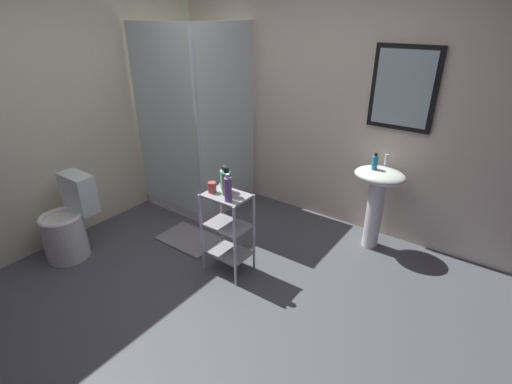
{
  "coord_description": "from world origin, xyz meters",
  "views": [
    {
      "loc": [
        1.65,
        -1.65,
        2.08
      ],
      "look_at": [
        0.09,
        0.52,
        0.79
      ],
      "focal_mm": 26.33,
      "sensor_mm": 36.0,
      "label": 1
    }
  ],
  "objects_px": {
    "toilet": "(68,225)",
    "conditioner_bottle_purple": "(228,189)",
    "storage_cart": "(228,227)",
    "shower_stall": "(200,168)",
    "body_wash_bottle_green": "(227,183)",
    "rinse_cup": "(212,187)",
    "lotion_bottle_white": "(225,180)",
    "hand_soap_bottle": "(375,162)",
    "bath_mat": "(190,239)",
    "pedestal_sink": "(377,192)"
  },
  "relations": [
    {
      "from": "body_wash_bottle_green",
      "to": "bath_mat",
      "type": "bearing_deg",
      "value": 168.24
    },
    {
      "from": "storage_cart",
      "to": "conditioner_bottle_purple",
      "type": "relative_size",
      "value": 3.27
    },
    {
      "from": "storage_cart",
      "to": "lotion_bottle_white",
      "type": "bearing_deg",
      "value": 137.95
    },
    {
      "from": "shower_stall",
      "to": "rinse_cup",
      "type": "height_order",
      "value": "shower_stall"
    },
    {
      "from": "toilet",
      "to": "conditioner_bottle_purple",
      "type": "xyz_separation_m",
      "value": [
        1.42,
        0.6,
        0.53
      ]
    },
    {
      "from": "storage_cart",
      "to": "lotion_bottle_white",
      "type": "relative_size",
      "value": 3.47
    },
    {
      "from": "lotion_bottle_white",
      "to": "bath_mat",
      "type": "bearing_deg",
      "value": 172.32
    },
    {
      "from": "toilet",
      "to": "conditioner_bottle_purple",
      "type": "relative_size",
      "value": 3.36
    },
    {
      "from": "lotion_bottle_white",
      "to": "rinse_cup",
      "type": "xyz_separation_m",
      "value": [
        -0.06,
        -0.09,
        -0.05
      ]
    },
    {
      "from": "shower_stall",
      "to": "lotion_bottle_white",
      "type": "xyz_separation_m",
      "value": [
        1.0,
        -0.74,
        0.37
      ]
    },
    {
      "from": "hand_soap_bottle",
      "to": "lotion_bottle_white",
      "type": "xyz_separation_m",
      "value": [
        -0.89,
        -1.01,
        -0.04
      ]
    },
    {
      "from": "shower_stall",
      "to": "lotion_bottle_white",
      "type": "relative_size",
      "value": 9.38
    },
    {
      "from": "lotion_bottle_white",
      "to": "storage_cart",
      "type": "bearing_deg",
      "value": -42.05
    },
    {
      "from": "rinse_cup",
      "to": "bath_mat",
      "type": "xyz_separation_m",
      "value": [
        -0.5,
        0.17,
        -0.78
      ]
    },
    {
      "from": "shower_stall",
      "to": "pedestal_sink",
      "type": "relative_size",
      "value": 2.47
    },
    {
      "from": "toilet",
      "to": "rinse_cup",
      "type": "bearing_deg",
      "value": 27.68
    },
    {
      "from": "rinse_cup",
      "to": "bath_mat",
      "type": "distance_m",
      "value": 0.94
    },
    {
      "from": "shower_stall",
      "to": "conditioner_bottle_purple",
      "type": "bearing_deg",
      "value": -37.14
    },
    {
      "from": "bath_mat",
      "to": "rinse_cup",
      "type": "bearing_deg",
      "value": -18.26
    },
    {
      "from": "conditioner_bottle_purple",
      "to": "rinse_cup",
      "type": "relative_size",
      "value": 2.56
    },
    {
      "from": "storage_cart",
      "to": "bath_mat",
      "type": "distance_m",
      "value": 0.77
    },
    {
      "from": "toilet",
      "to": "rinse_cup",
      "type": "height_order",
      "value": "rinse_cup"
    },
    {
      "from": "bath_mat",
      "to": "pedestal_sink",
      "type": "bearing_deg",
      "value": 32.82
    },
    {
      "from": "shower_stall",
      "to": "lotion_bottle_white",
      "type": "height_order",
      "value": "shower_stall"
    },
    {
      "from": "shower_stall",
      "to": "hand_soap_bottle",
      "type": "bearing_deg",
      "value": 8.06
    },
    {
      "from": "pedestal_sink",
      "to": "hand_soap_bottle",
      "type": "xyz_separation_m",
      "value": [
        -0.05,
        -0.04,
        0.3
      ]
    },
    {
      "from": "toilet",
      "to": "lotion_bottle_white",
      "type": "distance_m",
      "value": 1.56
    },
    {
      "from": "hand_soap_bottle",
      "to": "rinse_cup",
      "type": "distance_m",
      "value": 1.45
    },
    {
      "from": "body_wash_bottle_green",
      "to": "rinse_cup",
      "type": "height_order",
      "value": "body_wash_bottle_green"
    },
    {
      "from": "rinse_cup",
      "to": "hand_soap_bottle",
      "type": "bearing_deg",
      "value": 49.12
    },
    {
      "from": "rinse_cup",
      "to": "storage_cart",
      "type": "bearing_deg",
      "value": 14.31
    },
    {
      "from": "body_wash_bottle_green",
      "to": "rinse_cup",
      "type": "bearing_deg",
      "value": -164.79
    },
    {
      "from": "conditioner_bottle_purple",
      "to": "bath_mat",
      "type": "height_order",
      "value": "conditioner_bottle_purple"
    },
    {
      "from": "rinse_cup",
      "to": "lotion_bottle_white",
      "type": "bearing_deg",
      "value": 57.15
    },
    {
      "from": "hand_soap_bottle",
      "to": "bath_mat",
      "type": "relative_size",
      "value": 0.25
    },
    {
      "from": "shower_stall",
      "to": "rinse_cup",
      "type": "bearing_deg",
      "value": -41.3
    },
    {
      "from": "toilet",
      "to": "conditioner_bottle_purple",
      "type": "height_order",
      "value": "conditioner_bottle_purple"
    },
    {
      "from": "hand_soap_bottle",
      "to": "toilet",
      "type": "bearing_deg",
      "value": -141.32
    },
    {
      "from": "conditioner_bottle_purple",
      "to": "toilet",
      "type": "bearing_deg",
      "value": -157.13
    },
    {
      "from": "pedestal_sink",
      "to": "lotion_bottle_white",
      "type": "height_order",
      "value": "lotion_bottle_white"
    },
    {
      "from": "storage_cart",
      "to": "shower_stall",
      "type": "bearing_deg",
      "value": 143.24
    },
    {
      "from": "body_wash_bottle_green",
      "to": "conditioner_bottle_purple",
      "type": "bearing_deg",
      "value": -44.64
    },
    {
      "from": "lotion_bottle_white",
      "to": "toilet",
      "type": "bearing_deg",
      "value": -150.26
    },
    {
      "from": "body_wash_bottle_green",
      "to": "bath_mat",
      "type": "height_order",
      "value": "body_wash_bottle_green"
    },
    {
      "from": "lotion_bottle_white",
      "to": "body_wash_bottle_green",
      "type": "distance_m",
      "value": 0.09
    },
    {
      "from": "storage_cart",
      "to": "hand_soap_bottle",
      "type": "bearing_deg",
      "value": 52.23
    },
    {
      "from": "hand_soap_bottle",
      "to": "conditioner_bottle_purple",
      "type": "xyz_separation_m",
      "value": [
        -0.75,
        -1.14,
        -0.03
      ]
    },
    {
      "from": "pedestal_sink",
      "to": "toilet",
      "type": "relative_size",
      "value": 1.07
    },
    {
      "from": "rinse_cup",
      "to": "bath_mat",
      "type": "relative_size",
      "value": 0.15
    },
    {
      "from": "shower_stall",
      "to": "toilet",
      "type": "height_order",
      "value": "shower_stall"
    }
  ]
}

